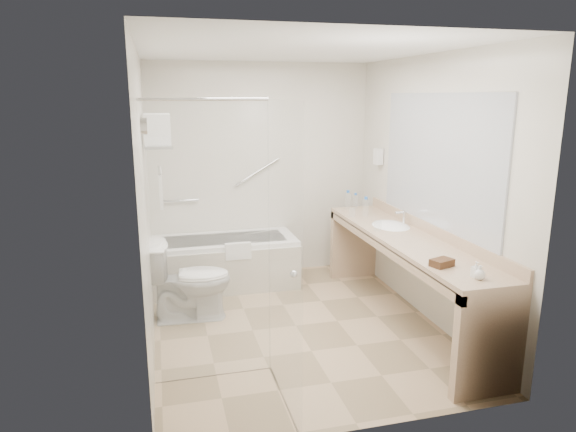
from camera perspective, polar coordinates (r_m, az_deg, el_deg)
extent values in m
plane|color=tan|center=(4.97, 0.87, -12.08)|extent=(3.20, 3.20, 0.00)
cube|color=white|center=(4.51, 0.99, 18.01)|extent=(2.60, 3.20, 0.10)
cube|color=beige|center=(6.11, -3.03, 5.00)|extent=(2.60, 0.10, 2.50)
cube|color=beige|center=(3.10, 8.72, -3.31)|extent=(2.60, 0.10, 2.50)
cube|color=beige|center=(4.42, -15.55, 1.33)|extent=(0.10, 3.20, 2.50)
cube|color=beige|center=(5.07, 15.27, 2.83)|extent=(0.10, 3.20, 2.50)
cube|color=white|center=(5.92, -7.01, -5.06)|extent=(1.60, 0.70, 0.55)
cube|color=beige|center=(5.59, -6.51, -6.44)|extent=(1.60, 0.02, 0.50)
cube|color=white|center=(5.54, -5.57, -3.89)|extent=(0.28, 0.06, 0.18)
cylinder|color=silver|center=(6.01, -11.83, 1.69)|extent=(0.40, 0.03, 0.03)
cylinder|color=silver|center=(6.06, -3.42, 4.93)|extent=(0.53, 0.03, 0.33)
cube|color=silver|center=(3.80, -8.73, -3.35)|extent=(0.90, 0.01, 2.10)
cube|color=silver|center=(3.45, -0.48, -4.93)|extent=(0.02, 0.90, 2.10)
cylinder|color=silver|center=(3.65, -9.32, 12.66)|extent=(0.90, 0.02, 0.02)
sphere|color=silver|center=(3.34, 0.64, -6.49)|extent=(0.05, 0.05, 0.05)
cylinder|color=silver|center=(3.19, -15.73, 9.59)|extent=(0.04, 0.10, 0.10)
cube|color=silver|center=(4.70, -14.24, 7.65)|extent=(0.24, 0.55, 0.02)
cylinder|color=silver|center=(4.73, -14.08, 5.00)|extent=(0.02, 0.55, 0.02)
cube|color=white|center=(4.75, -13.98, 3.09)|extent=(0.03, 0.42, 0.32)
cube|color=white|center=(4.70, -14.27, 8.33)|extent=(0.22, 0.40, 0.08)
cube|color=white|center=(4.69, -14.33, 9.37)|extent=(0.22, 0.40, 0.08)
cube|color=white|center=(4.69, -14.40, 10.42)|extent=(0.22, 0.40, 0.08)
cube|color=tan|center=(4.91, 13.02, -2.48)|extent=(0.55, 2.70, 0.05)
cube|color=tan|center=(5.01, 15.72, -1.42)|extent=(0.03, 2.70, 0.10)
cube|color=tan|center=(4.81, 10.28, -3.34)|extent=(0.04, 2.70, 0.08)
cube|color=tan|center=(4.01, 21.44, -13.21)|extent=(0.55, 0.08, 0.80)
cube|color=tan|center=(6.17, 7.28, -3.11)|extent=(0.55, 0.08, 0.80)
ellipsoid|color=white|center=(5.26, 11.34, -1.38)|extent=(0.40, 0.52, 0.14)
cylinder|color=silver|center=(5.30, 12.80, -0.12)|extent=(0.03, 0.03, 0.14)
cube|color=#A6AAB1|center=(4.89, 16.24, 5.96)|extent=(0.02, 2.00, 1.20)
cube|color=silver|center=(5.95, 10.00, 6.53)|extent=(0.08, 0.10, 0.18)
imported|color=white|center=(5.07, -10.89, -7.04)|extent=(0.82, 0.49, 0.78)
cube|color=#4C2F1B|center=(4.11, 16.73, -4.99)|extent=(0.20, 0.16, 0.06)
imported|color=silver|center=(3.95, 20.13, -6.04)|extent=(0.06, 0.12, 0.05)
imported|color=silver|center=(3.91, 20.52, -6.05)|extent=(0.11, 0.12, 0.08)
cylinder|color=silver|center=(5.98, 7.50, 1.59)|extent=(0.06, 0.06, 0.16)
cylinder|color=blue|center=(5.96, 7.53, 2.44)|extent=(0.03, 0.03, 0.02)
cylinder|color=silver|center=(5.60, 8.62, 0.91)|extent=(0.07, 0.07, 0.19)
cylinder|color=blue|center=(5.57, 8.66, 1.99)|extent=(0.04, 0.04, 0.03)
cylinder|color=silver|center=(5.94, 6.67, 1.70)|extent=(0.07, 0.07, 0.19)
cylinder|color=blue|center=(5.92, 6.69, 2.72)|extent=(0.04, 0.04, 0.03)
cylinder|color=silver|center=(5.03, 9.95, -1.08)|extent=(0.08, 0.08, 0.10)
cylinder|color=silver|center=(5.57, 7.14, 0.39)|extent=(0.08, 0.08, 0.09)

